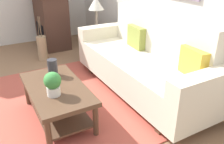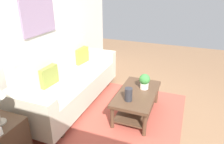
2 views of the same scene
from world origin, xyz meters
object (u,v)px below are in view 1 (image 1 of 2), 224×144
table_lamp (96,5)px  fireplace (51,19)px  couch (144,62)px  tabletop_vase (53,67)px  floor_vase (42,48)px  potted_plant_tabletop (53,83)px  throw_pillow_mustard (193,62)px  coffee_table (57,95)px  side_table (97,43)px  throw_pillow_olive (137,37)px

table_lamp → fireplace: size_ratio=0.49×
couch → tabletop_vase: bearing=-100.5°
table_lamp → floor_vase: size_ratio=1.26×
tabletop_vase → potted_plant_tabletop: potted_plant_tabletop is taller
fireplace → throw_pillow_mustard: bearing=11.3°
tabletop_vase → fireplace: size_ratio=0.18×
potted_plant_tabletop → floor_vase: (-2.10, 0.40, -0.34)m
table_lamp → fireplace: (-1.08, -0.53, -0.41)m
throw_pillow_mustard → fireplace: fireplace is taller
potted_plant_tabletop → table_lamp: size_ratio=0.46×
couch → fireplace: size_ratio=2.02×
coffee_table → potted_plant_tabletop: 0.32m
throw_pillow_mustard → potted_plant_tabletop: bearing=-108.6°
side_table → floor_vase: (-0.39, -0.94, -0.05)m
couch → fireplace: fireplace is taller
table_lamp → floor_vase: table_lamp is taller
fireplace → tabletop_vase: bearing=-16.1°
potted_plant_tabletop → side_table: size_ratio=0.47×
table_lamp → side_table: bearing=-45.0°
coffee_table → tabletop_vase: size_ratio=5.31×
throw_pillow_mustard → floor_vase: (-2.60, -1.07, -0.45)m
fireplace → couch: bearing=11.8°
throw_pillow_mustard → floor_vase: size_ratio=0.79×
tabletop_vase → table_lamp: size_ratio=0.36×
side_table → floor_vase: bearing=-112.2°
floor_vase → table_lamp: bearing=67.8°
coffee_table → table_lamp: size_ratio=1.93×
tabletop_vase → floor_vase: 1.68m
coffee_table → table_lamp: table_lamp is taller
side_table → floor_vase: 1.02m
potted_plant_tabletop → table_lamp: 2.22m
throw_pillow_mustard → fireplace: size_ratio=0.31×
side_table → tabletop_vase: bearing=-44.0°
side_table → fireplace: fireplace is taller
tabletop_vase → table_lamp: 1.80m
side_table → table_lamp: 0.71m
coffee_table → potted_plant_tabletop: size_ratio=4.20×
coffee_table → floor_vase: size_ratio=2.43×
throw_pillow_mustard → potted_plant_tabletop: 1.55m
coffee_table → tabletop_vase: 0.37m
throw_pillow_olive → side_table: 1.18m
fireplace → potted_plant_tabletop: bearing=-16.1°
floor_vase → throw_pillow_olive: bearing=35.7°
coffee_table → fireplace: bearing=164.4°
coffee_table → potted_plant_tabletop: (0.17, -0.07, 0.26)m
tabletop_vase → floor_vase: (-1.64, 0.26, -0.31)m
throw_pillow_olive → table_lamp: 1.15m
tabletop_vase → potted_plant_tabletop: 0.49m
coffee_table → fireplace: 2.74m
couch → fireplace: 2.61m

